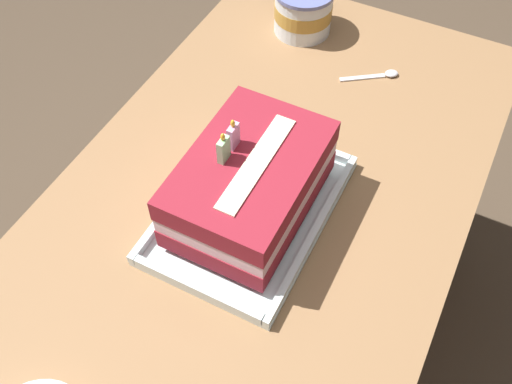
{
  "coord_description": "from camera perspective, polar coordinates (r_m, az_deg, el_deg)",
  "views": [
    {
      "loc": [
        -0.54,
        -0.26,
        1.49
      ],
      "look_at": [
        -0.02,
        0.0,
        0.74
      ],
      "focal_mm": 40.5,
      "sensor_mm": 36.0,
      "label": 1
    }
  ],
  "objects": [
    {
      "name": "ground_plane",
      "position": [
        1.61,
        0.4,
        -15.59
      ],
      "size": [
        8.0,
        8.0,
        0.0
      ],
      "primitive_type": "plane",
      "color": "#4C3D2D"
    },
    {
      "name": "ice_cream_tub",
      "position": [
        1.29,
        4.69,
        17.46
      ],
      "size": [
        0.13,
        0.13,
        0.1
      ],
      "color": "white",
      "rests_on": "dining_table"
    },
    {
      "name": "dining_table",
      "position": [
        1.08,
        0.57,
        -3.6
      ],
      "size": [
        1.19,
        0.67,
        0.71
      ],
      "color": "olive",
      "rests_on": "ground_plane"
    },
    {
      "name": "serving_spoon_by_bowls",
      "position": [
        1.22,
        12.37,
        11.24
      ],
      "size": [
        0.08,
        0.11,
        0.01
      ],
      "color": "silver",
      "rests_on": "dining_table"
    },
    {
      "name": "birthday_cake",
      "position": [
        0.9,
        -0.69,
        0.93
      ],
      "size": [
        0.27,
        0.18,
        0.16
      ],
      "color": "maroon",
      "rests_on": "foil_tray"
    },
    {
      "name": "foil_tray",
      "position": [
        0.96,
        -0.64,
        -1.78
      ],
      "size": [
        0.35,
        0.24,
        0.02
      ],
      "color": "silver",
      "rests_on": "dining_table"
    }
  ]
}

